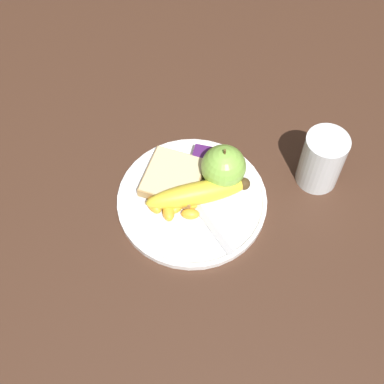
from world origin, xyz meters
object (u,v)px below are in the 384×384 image
plate (192,200)px  fork (192,200)px  banana (199,193)px  jam_packet (205,159)px  apple (223,167)px  bread_slice (173,178)px  juice_glass (321,161)px

plate → fork: size_ratio=1.61×
banana → jam_packet: (0.07, 0.01, -0.01)m
apple → fork: (-0.05, 0.04, -0.04)m
fork → jam_packet: bearing=-48.2°
bread_slice → banana: bearing=-115.8°
plate → apple: size_ratio=2.99×
juice_glass → bread_slice: size_ratio=1.02×
fork → bread_slice: bearing=7.3°
fork → banana: bearing=-107.2°
juice_glass → apple: 0.16m
banana → bread_slice: size_ratio=1.63×
fork → jam_packet: jam_packet is taller
jam_packet → juice_glass: bearing=-82.9°
juice_glass → bread_slice: (-0.07, 0.24, -0.03)m
banana → bread_slice: (0.02, 0.05, -0.01)m
plate → juice_glass: (0.10, -0.20, 0.04)m
banana → bread_slice: banana is taller
fork → apple: bearing=-82.9°
jam_packet → apple: bearing=-125.5°
banana → bread_slice: 0.06m
banana → fork: size_ratio=1.09×
plate → bread_slice: 0.05m
banana → jam_packet: banana is taller
juice_glass → apple: size_ratio=1.26×
plate → jam_packet: (0.08, -0.00, 0.01)m
banana → jam_packet: size_ratio=3.93×
apple → jam_packet: apple is taller
apple → bread_slice: 0.09m
plate → banana: 0.03m
apple → jam_packet: size_ratio=1.94×
jam_packet → fork: bearing=177.5°
plate → banana: banana is taller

